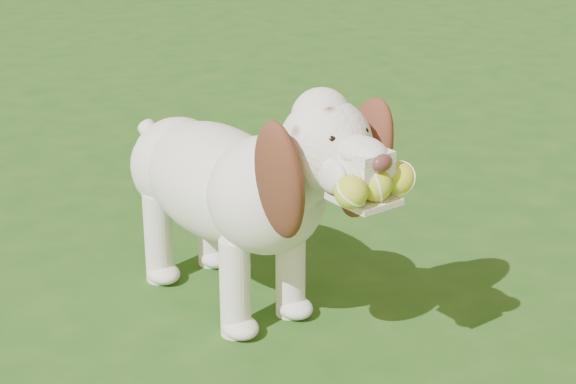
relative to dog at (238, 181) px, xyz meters
name	(u,v)px	position (x,y,z in m)	size (l,w,h in m)	color
ground	(310,332)	(0.13, -0.25, -0.45)	(80.00, 80.00, 0.00)	#1F4B15
dog	(238,181)	(0.00, 0.00, 0.00)	(0.57, 1.30, 0.84)	white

